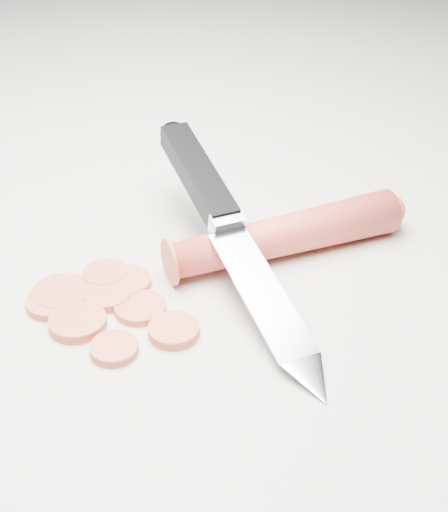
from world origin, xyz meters
The scene contains 12 objects.
ground centered at (0.00, 0.00, 0.00)m, with size 2.40×2.40×0.00m, color beige.
carrot centered at (0.07, 0.05, 0.02)m, with size 0.03×0.03×0.18m, color red.
carrot_slice_0 centered at (-0.02, -0.09, 0.00)m, with size 0.04×0.04×0.01m, color #D65135.
carrot_slice_1 centered at (0.00, -0.05, 0.00)m, with size 0.04×0.04×0.01m, color #D65135.
carrot_slice_2 centered at (-0.03, -0.08, 0.00)m, with size 0.04×0.04×0.01m, color #D65135.
carrot_slice_3 centered at (0.01, -0.10, 0.00)m, with size 0.04×0.04×0.01m, color #D65135.
carrot_slice_4 centered at (0.06, -0.07, 0.00)m, with size 0.03×0.03×0.01m, color #D65135.
carrot_slice_5 centered at (0.00, -0.07, 0.00)m, with size 0.03×0.03×0.01m, color #D65135.
carrot_slice_6 centered at (-0.02, -0.05, 0.00)m, with size 0.03×0.03×0.01m, color #D65135.
carrot_slice_7 centered at (0.04, -0.11, 0.00)m, with size 0.03×0.03×0.01m, color #D65135.
carrot_slice_8 centered at (0.03, -0.07, 0.00)m, with size 0.03×0.03×0.01m, color #D65135.
kitchen_knife centered at (0.06, 0.00, 0.04)m, with size 0.25×0.17×0.07m, color silver, non-canonical shape.
Camera 1 is at (0.29, -0.34, 0.30)m, focal length 50.00 mm.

